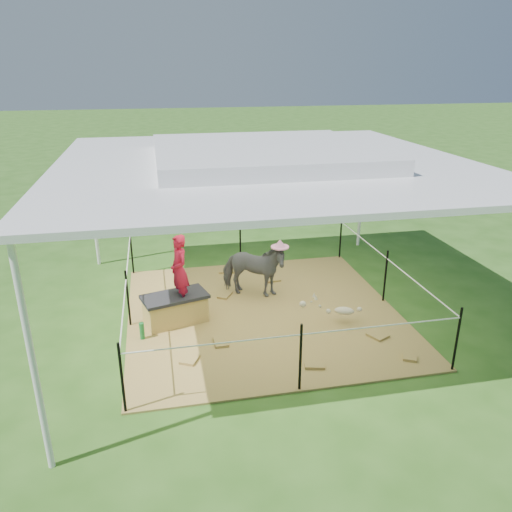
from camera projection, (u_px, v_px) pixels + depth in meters
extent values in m
plane|color=#2D5919|center=(263.00, 313.00, 8.70)|extent=(90.00, 90.00, 0.00)
cube|color=brown|center=(263.00, 313.00, 8.70)|extent=(4.60, 4.60, 0.03)
cylinder|color=silver|center=(92.00, 206.00, 10.41)|extent=(0.07, 0.07, 2.60)
cylinder|color=silver|center=(362.00, 192.00, 11.55)|extent=(0.07, 0.07, 2.60)
cylinder|color=silver|center=(33.00, 363.00, 4.93)|extent=(0.07, 0.07, 2.60)
cube|color=white|center=(264.00, 162.00, 7.76)|extent=(6.30, 6.30, 0.08)
cube|color=white|center=(264.00, 153.00, 7.70)|extent=(3.30, 3.30, 0.22)
cylinder|color=black|center=(132.00, 252.00, 10.16)|extent=(0.04, 0.04, 1.00)
cylinder|color=black|center=(240.00, 244.00, 10.58)|extent=(0.04, 0.04, 1.00)
cylinder|color=black|center=(341.00, 237.00, 11.01)|extent=(0.04, 0.04, 1.00)
cylinder|color=black|center=(128.00, 299.00, 8.10)|extent=(0.04, 0.04, 1.00)
cylinder|color=black|center=(385.00, 277.00, 8.95)|extent=(0.04, 0.04, 1.00)
cylinder|color=black|center=(122.00, 379.00, 6.04)|extent=(0.04, 0.04, 1.00)
cylinder|color=black|center=(300.00, 358.00, 6.47)|extent=(0.04, 0.04, 1.00)
cylinder|color=black|center=(457.00, 340.00, 6.89)|extent=(0.04, 0.04, 1.00)
cylinder|color=white|center=(240.00, 228.00, 10.46)|extent=(4.50, 0.02, 0.02)
cylinder|color=white|center=(301.00, 335.00, 6.34)|extent=(4.50, 0.02, 0.02)
cylinder|color=white|center=(387.00, 259.00, 8.82)|extent=(0.02, 4.50, 0.02)
cylinder|color=white|center=(126.00, 279.00, 7.97)|extent=(0.02, 4.50, 0.02)
cube|color=#B19440|center=(176.00, 310.00, 8.28)|extent=(1.08, 0.75, 0.44)
cube|color=black|center=(175.00, 297.00, 8.19)|extent=(1.16, 0.82, 0.05)
imported|color=red|center=(179.00, 264.00, 8.01)|extent=(0.39, 0.49, 1.18)
cylinder|color=#19712D|center=(142.00, 331.00, 7.80)|extent=(0.09, 0.09, 0.27)
imported|color=#515056|center=(253.00, 270.00, 9.13)|extent=(1.34, 1.01, 1.03)
cylinder|color=pink|center=(253.00, 240.00, 8.91)|extent=(0.32, 0.32, 0.15)
cylinder|color=blue|center=(339.00, 189.00, 15.44)|extent=(0.67, 0.67, 0.90)
cube|color=#522F1C|center=(263.00, 181.00, 16.70)|extent=(2.20, 1.77, 0.82)
cube|color=brown|center=(359.00, 173.00, 18.35)|extent=(1.71, 1.33, 0.65)
imported|color=#2F5CB0|center=(280.00, 182.00, 16.14)|extent=(0.59, 0.53, 1.01)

